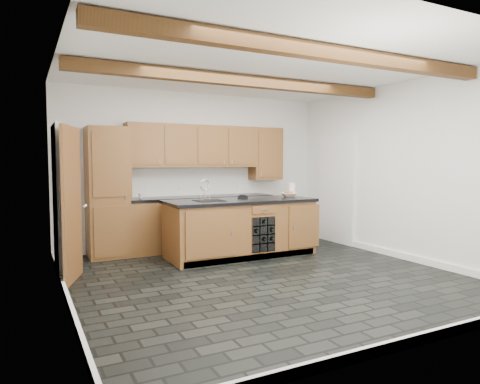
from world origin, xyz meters
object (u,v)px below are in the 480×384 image
object	(u,v)px
island	(241,228)
fruit_bowl	(289,195)
kitchen_scale	(243,196)
paper_towel	(292,190)

from	to	relation	value
island	fruit_bowl	xyz separation A→B (m)	(0.99, 0.08, 0.50)
kitchen_scale	fruit_bowl	distance (m)	0.84
paper_towel	island	bearing A→B (deg)	-175.38
island	kitchen_scale	size ratio (longest dim) A/B	13.15
kitchen_scale	fruit_bowl	xyz separation A→B (m)	(0.83, -0.17, 0.01)
fruit_bowl	paper_towel	xyz separation A→B (m)	(0.07, 0.01, 0.09)
island	paper_towel	size ratio (longest dim) A/B	10.21
kitchen_scale	paper_towel	distance (m)	0.91
fruit_bowl	paper_towel	distance (m)	0.11
paper_towel	fruit_bowl	bearing A→B (deg)	-172.93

